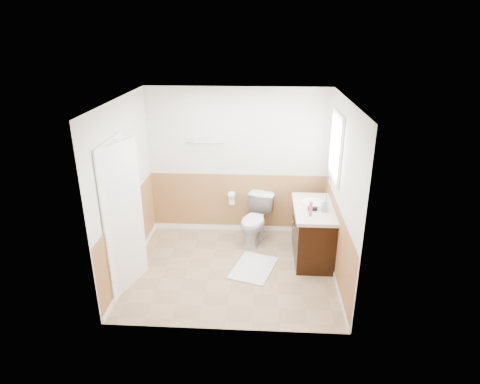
# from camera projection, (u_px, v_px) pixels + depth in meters

# --- Properties ---
(floor) EXTENTS (3.00, 3.00, 0.00)m
(floor) POSITION_uv_depth(u_px,v_px,m) (232.00, 269.00, 6.10)
(floor) COLOR #8C7051
(floor) RESTS_ON ground
(ceiling) EXTENTS (3.00, 3.00, 0.00)m
(ceiling) POSITION_uv_depth(u_px,v_px,m) (231.00, 100.00, 5.16)
(ceiling) COLOR white
(ceiling) RESTS_ON floor
(wall_back) EXTENTS (3.00, 0.00, 3.00)m
(wall_back) POSITION_uv_depth(u_px,v_px,m) (238.00, 163.00, 6.84)
(wall_back) COLOR silver
(wall_back) RESTS_ON floor
(wall_front) EXTENTS (3.00, 0.00, 3.00)m
(wall_front) POSITION_uv_depth(u_px,v_px,m) (222.00, 237.00, 4.43)
(wall_front) COLOR silver
(wall_front) RESTS_ON floor
(wall_left) EXTENTS (0.00, 3.00, 3.00)m
(wall_left) POSITION_uv_depth(u_px,v_px,m) (125.00, 190.00, 5.72)
(wall_left) COLOR silver
(wall_left) RESTS_ON floor
(wall_right) EXTENTS (0.00, 3.00, 3.00)m
(wall_right) POSITION_uv_depth(u_px,v_px,m) (342.00, 194.00, 5.55)
(wall_right) COLOR silver
(wall_right) RESTS_ON floor
(wainscot_back) EXTENTS (3.00, 0.00, 3.00)m
(wainscot_back) POSITION_uv_depth(u_px,v_px,m) (238.00, 204.00, 7.11)
(wainscot_back) COLOR #A06640
(wainscot_back) RESTS_ON floor
(wainscot_front) EXTENTS (3.00, 0.00, 3.00)m
(wainscot_front) POSITION_uv_depth(u_px,v_px,m) (223.00, 294.00, 4.72)
(wainscot_front) COLOR #A06640
(wainscot_front) RESTS_ON floor
(wainscot_left) EXTENTS (0.00, 2.60, 2.60)m
(wainscot_left) POSITION_uv_depth(u_px,v_px,m) (131.00, 237.00, 6.00)
(wainscot_left) COLOR #A06640
(wainscot_left) RESTS_ON floor
(wainscot_right) EXTENTS (0.00, 2.60, 2.60)m
(wainscot_right) POSITION_uv_depth(u_px,v_px,m) (336.00, 243.00, 5.83)
(wainscot_right) COLOR #A06640
(wainscot_right) RESTS_ON floor
(toilet) EXTENTS (0.64, 0.86, 0.78)m
(toilet) POSITION_uv_depth(u_px,v_px,m) (255.00, 220.00, 6.77)
(toilet) COLOR silver
(toilet) RESTS_ON floor
(bath_mat) EXTENTS (0.76, 0.93, 0.02)m
(bath_mat) POSITION_uv_depth(u_px,v_px,m) (254.00, 268.00, 6.13)
(bath_mat) COLOR silver
(bath_mat) RESTS_ON floor
(vanity_cabinet) EXTENTS (0.55, 1.10, 0.80)m
(vanity_cabinet) POSITION_uv_depth(u_px,v_px,m) (313.00, 234.00, 6.30)
(vanity_cabinet) COLOR black
(vanity_cabinet) RESTS_ON floor
(vanity_knob_left) EXTENTS (0.03, 0.03, 0.03)m
(vanity_knob_left) POSITION_uv_depth(u_px,v_px,m) (294.00, 228.00, 6.17)
(vanity_knob_left) COLOR silver
(vanity_knob_left) RESTS_ON vanity_cabinet
(vanity_knob_right) EXTENTS (0.03, 0.03, 0.03)m
(vanity_knob_right) POSITION_uv_depth(u_px,v_px,m) (293.00, 222.00, 6.35)
(vanity_knob_right) COLOR silver
(vanity_knob_right) RESTS_ON vanity_cabinet
(countertop) EXTENTS (0.60, 1.15, 0.05)m
(countertop) POSITION_uv_depth(u_px,v_px,m) (314.00, 209.00, 6.14)
(countertop) COLOR silver
(countertop) RESTS_ON vanity_cabinet
(sink_basin) EXTENTS (0.36, 0.36, 0.02)m
(sink_basin) POSITION_uv_depth(u_px,v_px,m) (314.00, 203.00, 6.27)
(sink_basin) COLOR white
(sink_basin) RESTS_ON countertop
(faucet) EXTENTS (0.02, 0.02, 0.14)m
(faucet) POSITION_uv_depth(u_px,v_px,m) (326.00, 199.00, 6.23)
(faucet) COLOR silver
(faucet) RESTS_ON countertop
(lotion_bottle) EXTENTS (0.05, 0.05, 0.22)m
(lotion_bottle) POSITION_uv_depth(u_px,v_px,m) (311.00, 209.00, 5.81)
(lotion_bottle) COLOR #E13A77
(lotion_bottle) RESTS_ON countertop
(soap_dispenser) EXTENTS (0.09, 0.10, 0.19)m
(soap_dispenser) POSITION_uv_depth(u_px,v_px,m) (325.00, 205.00, 5.97)
(soap_dispenser) COLOR #8D969F
(soap_dispenser) RESTS_ON countertop
(hair_dryer_body) EXTENTS (0.14, 0.07, 0.07)m
(hair_dryer_body) POSITION_uv_depth(u_px,v_px,m) (313.00, 209.00, 6.00)
(hair_dryer_body) COLOR black
(hair_dryer_body) RESTS_ON countertop
(hair_dryer_handle) EXTENTS (0.03, 0.03, 0.07)m
(hair_dryer_handle) POSITION_uv_depth(u_px,v_px,m) (310.00, 211.00, 6.01)
(hair_dryer_handle) COLOR black
(hair_dryer_handle) RESTS_ON countertop
(mirror_panel) EXTENTS (0.02, 0.35, 0.90)m
(mirror_panel) POSITION_uv_depth(u_px,v_px,m) (330.00, 150.00, 6.46)
(mirror_panel) COLOR silver
(mirror_panel) RESTS_ON wall_right
(window_frame) EXTENTS (0.04, 0.80, 1.00)m
(window_frame) POSITION_uv_depth(u_px,v_px,m) (336.00, 147.00, 5.91)
(window_frame) COLOR white
(window_frame) RESTS_ON wall_right
(window_glass) EXTENTS (0.01, 0.70, 0.90)m
(window_glass) POSITION_uv_depth(u_px,v_px,m) (337.00, 147.00, 5.91)
(window_glass) COLOR white
(window_glass) RESTS_ON wall_right
(door) EXTENTS (0.29, 0.78, 2.04)m
(door) POSITION_uv_depth(u_px,v_px,m) (123.00, 219.00, 5.38)
(door) COLOR white
(door) RESTS_ON wall_left
(door_frame) EXTENTS (0.02, 0.92, 2.10)m
(door_frame) POSITION_uv_depth(u_px,v_px,m) (117.00, 218.00, 5.38)
(door_frame) COLOR white
(door_frame) RESTS_ON wall_left
(door_knob) EXTENTS (0.06, 0.06, 0.06)m
(door_knob) POSITION_uv_depth(u_px,v_px,m) (136.00, 213.00, 5.71)
(door_knob) COLOR silver
(door_knob) RESTS_ON door
(towel_bar) EXTENTS (0.62, 0.02, 0.02)m
(towel_bar) POSITION_uv_depth(u_px,v_px,m) (204.00, 143.00, 6.69)
(towel_bar) COLOR silver
(towel_bar) RESTS_ON wall_back
(tp_holder_bar) EXTENTS (0.14, 0.02, 0.02)m
(tp_holder_bar) POSITION_uv_depth(u_px,v_px,m) (232.00, 195.00, 6.98)
(tp_holder_bar) COLOR silver
(tp_holder_bar) RESTS_ON wall_back
(tp_roll) EXTENTS (0.10, 0.11, 0.11)m
(tp_roll) POSITION_uv_depth(u_px,v_px,m) (232.00, 195.00, 6.98)
(tp_roll) COLOR white
(tp_roll) RESTS_ON tp_holder_bar
(tp_sheet) EXTENTS (0.10, 0.01, 0.16)m
(tp_sheet) POSITION_uv_depth(u_px,v_px,m) (232.00, 201.00, 7.02)
(tp_sheet) COLOR white
(tp_sheet) RESTS_ON tp_roll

